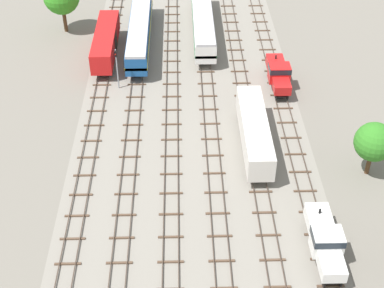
% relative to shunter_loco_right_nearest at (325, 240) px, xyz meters
% --- Properties ---
extents(ground_plane, '(480.00, 480.00, 0.00)m').
position_rel_shunter_loco_right_nearest_xyz_m(ground_plane, '(-11.56, 23.98, -2.01)').
color(ground_plane, slate).
extents(ballast_bed, '(27.12, 176.00, 0.01)m').
position_rel_shunter_loco_right_nearest_xyz_m(ballast_bed, '(-11.56, 23.98, -2.01)').
color(ballast_bed, gray).
rests_on(ballast_bed, ground).
extents(track_far_left, '(2.40, 126.00, 0.29)m').
position_rel_shunter_loco_right_nearest_xyz_m(track_far_left, '(-23.12, 24.98, -1.87)').
color(track_far_left, '#47382D').
rests_on(track_far_left, ground).
extents(track_left, '(2.40, 126.00, 0.29)m').
position_rel_shunter_loco_right_nearest_xyz_m(track_left, '(-18.49, 24.98, -1.87)').
color(track_left, '#47382D').
rests_on(track_left, ground).
extents(track_centre_left, '(2.40, 126.00, 0.29)m').
position_rel_shunter_loco_right_nearest_xyz_m(track_centre_left, '(-13.87, 24.98, -1.87)').
color(track_centre_left, '#47382D').
rests_on(track_centre_left, ground).
extents(track_centre, '(2.40, 126.00, 0.29)m').
position_rel_shunter_loco_right_nearest_xyz_m(track_centre, '(-9.25, 24.98, -1.87)').
color(track_centre, '#47382D').
rests_on(track_centre, ground).
extents(track_centre_right, '(2.40, 126.00, 0.29)m').
position_rel_shunter_loco_right_nearest_xyz_m(track_centre_right, '(-4.62, 24.98, -1.87)').
color(track_centre_right, '#47382D').
rests_on(track_centre_right, ground).
extents(track_right, '(2.40, 126.00, 0.29)m').
position_rel_shunter_loco_right_nearest_xyz_m(track_right, '(-0.00, 24.98, -1.87)').
color(track_right, '#47382D').
rests_on(track_right, ground).
extents(shunter_loco_right_nearest, '(2.74, 8.46, 3.10)m').
position_rel_shunter_loco_right_nearest_xyz_m(shunter_loco_right_nearest, '(0.00, 0.00, 0.00)').
color(shunter_loco_right_nearest, white).
rests_on(shunter_loco_right_nearest, ground).
extents(freight_boxcar_centre_right_near, '(2.87, 14.00, 3.60)m').
position_rel_shunter_loco_right_nearest_xyz_m(freight_boxcar_centre_right_near, '(-4.62, 15.79, 0.44)').
color(freight_boxcar_centre_right_near, beige).
rests_on(freight_boxcar_centre_right_near, ground).
extents(shunter_loco_right_mid, '(2.74, 8.46, 3.10)m').
position_rel_shunter_loco_right_nearest_xyz_m(shunter_loco_right_mid, '(0.00, 28.70, 0.00)').
color(shunter_loco_right_mid, red).
rests_on(shunter_loco_right_mid, ground).
extents(freight_boxcar_far_left_midfar, '(2.87, 14.00, 3.60)m').
position_rel_shunter_loco_right_nearest_xyz_m(freight_boxcar_far_left_midfar, '(-23.11, 37.11, 0.44)').
color(freight_boxcar_far_left_midfar, red).
rests_on(freight_boxcar_far_left_midfar, ground).
extents(passenger_coach_left_far, '(2.96, 22.00, 3.80)m').
position_rel_shunter_loco_right_nearest_xyz_m(passenger_coach_left_far, '(-18.49, 40.69, 0.60)').
color(passenger_coach_left_far, '#194C8C').
rests_on(passenger_coach_left_far, ground).
extents(passenger_coach_centre_farther, '(2.96, 22.00, 3.80)m').
position_rel_shunter_loco_right_nearest_xyz_m(passenger_coach_centre_farther, '(-9.25, 43.67, 0.60)').
color(passenger_coach_centre_farther, white).
rests_on(passenger_coach_centre_farther, ground).
extents(signal_post_nearest, '(0.28, 0.47, 5.66)m').
position_rel_shunter_loco_right_nearest_xyz_m(signal_post_nearest, '(-20.81, 28.74, 1.57)').
color(signal_post_nearest, gray).
rests_on(signal_post_nearest, ground).
extents(lineside_tree_1, '(4.15, 4.15, 6.30)m').
position_rel_shunter_loco_right_nearest_xyz_m(lineside_tree_1, '(7.10, 11.24, 2.19)').
color(lineside_tree_1, '#4C331E').
rests_on(lineside_tree_1, ground).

